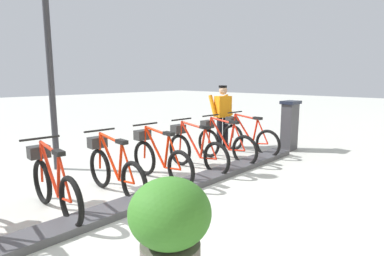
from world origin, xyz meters
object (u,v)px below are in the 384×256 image
Objects in this scene: bike_docked_1 at (223,142)px; bike_docked_4 at (113,169)px; bike_docked_2 at (194,149)px; bike_docked_5 at (53,183)px; lamp_post at (47,30)px; worker_near_rack at (223,114)px; payment_kiosk at (290,125)px; bike_docked_0 at (247,136)px; planter_bush at (170,224)px; bike_docked_3 at (159,158)px.

bike_docked_4 is at bearing 90.00° from bike_docked_1.
bike_docked_2 is 2.84m from bike_docked_5.
bike_docked_2 is 0.40× the size of lamp_post.
bike_docked_2 is at bearing 90.00° from bike_docked_1.
bike_docked_2 is at bearing 113.70° from worker_near_rack.
payment_kiosk is 1.75m from worker_near_rack.
payment_kiosk is 0.74× the size of bike_docked_0.
bike_docked_0 is 1.04× the size of worker_near_rack.
bike_docked_2 is 1.89m from bike_docked_4.
bike_docked_2 is (0.00, 0.95, 0.00)m from bike_docked_1.
bike_docked_5 reaches higher than planter_bush.
lamp_post is at bearing 0.97° from bike_docked_4.
bike_docked_4 is at bearing -179.03° from lamp_post.
bike_docked_3 is at bearing 90.00° from bike_docked_1.
bike_docked_4 is 0.95m from bike_docked_5.
bike_docked_1 is 1.04× the size of worker_near_rack.
lamp_post is at bearing 61.60° from payment_kiosk.
worker_near_rack is 5.69m from planter_bush.
bike_docked_1 reaches higher than planter_bush.
bike_docked_0 is 1.89m from bike_docked_2.
bike_docked_0 is 1.00× the size of bike_docked_1.
bike_docked_5 is (0.00, 2.84, 0.00)m from bike_docked_2.
planter_bush is (-2.22, -0.15, 0.11)m from bike_docked_5.
payment_kiosk is at bearing -98.30° from bike_docked_3.
lamp_post is at bearing 73.55° from worker_near_rack.
bike_docked_3 is (0.00, 2.84, 0.00)m from bike_docked_0.
bike_docked_0 is 1.00× the size of bike_docked_2.
planter_bush is (-2.22, 2.69, 0.11)m from bike_docked_2.
bike_docked_0 is 4.94m from lamp_post.
worker_near_rack reaches higher than payment_kiosk.
bike_docked_2 is at bearing -137.16° from lamp_post.
planter_bush is at bearing 115.89° from bike_docked_0.
lamp_post reaches higher than planter_bush.
bike_docked_5 is at bearing 100.45° from worker_near_rack.
bike_docked_2 is 3.49m from planter_bush.
bike_docked_5 is (0.57, 5.81, -0.24)m from payment_kiosk.
bike_docked_5 is (0.00, 4.73, 0.00)m from bike_docked_0.
bike_docked_3 is at bearing -38.05° from planter_bush.
planter_bush is at bearing -176.05° from bike_docked_5.
payment_kiosk reaches higher than bike_docked_1.
payment_kiosk is 1.25m from bike_docked_0.
worker_near_rack is at bearing -106.45° from lamp_post.
payment_kiosk is at bearing -148.09° from worker_near_rack.
bike_docked_5 is (0.00, 3.78, 0.00)m from bike_docked_1.
bike_docked_1 and bike_docked_4 have the same top height.
payment_kiosk is 0.74× the size of bike_docked_2.
bike_docked_5 is at bearing 90.00° from bike_docked_0.
bike_docked_3 reaches higher than planter_bush.
lamp_post reaches higher than bike_docked_4.
bike_docked_4 is at bearing 83.30° from payment_kiosk.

